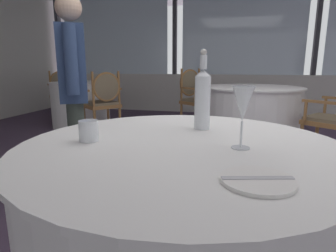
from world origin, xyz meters
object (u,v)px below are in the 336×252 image
water_bottle (202,97)px  dining_chair_0_0 (195,94)px  side_plate (258,180)px  water_tumbler (89,131)px  dining_chair_1_0 (103,98)px  dining_chair_1_1 (63,91)px  wine_glass (243,105)px  diner_person_1 (74,86)px

water_bottle → dining_chair_0_0: size_ratio=0.35×
side_plate → water_tumbler: bearing=156.6°
water_bottle → dining_chair_1_0: 3.10m
side_plate → water_tumbler: 0.65m
water_tumbler → dining_chair_1_1: 4.90m
water_bottle → dining_chair_1_1: 4.91m
wine_glass → diner_person_1: 1.64m
side_plate → dining_chair_0_0: 4.02m
water_tumbler → dining_chair_1_0: 3.16m
water_tumbler → dining_chair_0_0: bearing=91.4°
water_bottle → dining_chair_0_0: water_bottle is taller
dining_chair_1_0 → diner_person_1: diner_person_1 is taller
dining_chair_0_0 → dining_chair_1_0: 1.50m
water_bottle → diner_person_1: diner_person_1 is taller
dining_chair_0_0 → dining_chair_1_0: bearing=-108.8°
water_bottle → wine_glass: 0.32m
dining_chair_0_0 → water_bottle: bearing=-44.3°
wine_glass → water_bottle: bearing=121.0°
side_plate → water_bottle: bearing=109.6°
dining_chair_1_0 → water_bottle: bearing=163.4°
water_tumbler → dining_chair_0_0: size_ratio=0.08×
water_bottle → water_tumbler: 0.51m
wine_glass → water_tumbler: (-0.56, -0.03, -0.11)m
diner_person_1 → water_tumbler: bearing=93.7°
water_bottle → dining_chair_1_0: (-1.73, 2.55, -0.34)m
wine_glass → dining_chair_1_0: 3.43m
dining_chair_0_0 → dining_chair_1_1: size_ratio=1.06×
dining_chair_1_1 → diner_person_1: (2.07, -2.97, 0.33)m
water_bottle → water_tumbler: (-0.40, -0.31, -0.10)m
wine_glass → dining_chair_1_0: (-1.90, 2.83, -0.35)m
water_bottle → dining_chair_1_1: water_bottle is taller
dining_chair_1_1 → wine_glass: bearing=-10.9°
water_tumbler → wine_glass: bearing=3.1°
water_tumbler → dining_chair_0_0: 3.70m
wine_glass → dining_chair_1_1: 5.23m
side_plate → water_bottle: 0.62m
water_bottle → diner_person_1: bearing=145.4°
side_plate → dining_chair_1_1: size_ratio=0.20×
wine_glass → side_plate: bearing=-83.0°
water_tumbler → dining_chair_1_0: bearing=115.0°
water_tumbler → dining_chair_1_1: dining_chair_1_1 is taller
water_tumbler → diner_person_1: 1.29m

